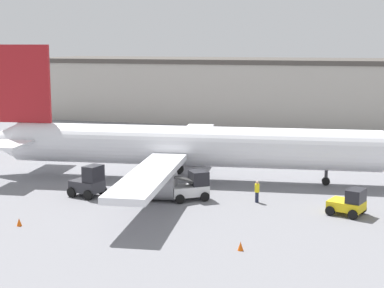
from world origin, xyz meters
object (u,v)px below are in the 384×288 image
Objects in this scene: ground_crew_worker at (257,191)px; belt_loader_truck at (192,186)px; safety_cone_far at (241,246)px; airplane at (180,146)px; baggage_tug at (349,203)px; pushback_tug at (89,182)px; safety_cone_near at (19,222)px.

ground_crew_worker is 5.16m from belt_loader_truck.
safety_cone_far is at bearing -95.60° from belt_loader_truck.
airplane reaches higher than ground_crew_worker.
pushback_tug is (-20.31, -0.68, 0.25)m from baggage_tug.
safety_cone_far is (15.39, -0.38, 0.00)m from safety_cone_near.
airplane is 10.05m from ground_crew_worker.
belt_loader_truck is at bearing -1.80° from ground_crew_worker.
safety_cone_near and safety_cone_far have the same top height.
pushback_tug reaches higher than belt_loader_truck.
safety_cone_far is at bearing -68.62° from airplane.
safety_cone_near is 15.40m from safety_cone_far.
safety_cone_near is at bearing -169.55° from belt_loader_truck.
pushback_tug reaches higher than baggage_tug.
belt_loader_truck is 12.00m from safety_cone_far.
baggage_tug is at bearing -32.47° from airplane.
baggage_tug is 0.85× the size of belt_loader_truck.
ground_crew_worker is at bearing -42.22° from airplane.
belt_loader_truck is at bearing -165.52° from baggage_tug.
baggage_tug is at bearing 23.08° from safety_cone_near.
belt_loader_truck is (-5.12, -0.65, 0.16)m from ground_crew_worker.
baggage_tug is at bearing 57.81° from safety_cone_far.
ground_crew_worker is at bearing 95.34° from safety_cone_far.
airplane reaches higher than belt_loader_truck.
airplane is 7.20m from belt_loader_truck.
belt_loader_truck is at bearing 23.51° from pushback_tug.
belt_loader_truck reaches higher than baggage_tug.
pushback_tug is (-8.20, -1.47, 0.09)m from belt_loader_truck.
airplane reaches higher than safety_cone_near.
baggage_tug is 23.23m from safety_cone_near.
ground_crew_worker is 0.58× the size of pushback_tug.
airplane is at bearing 78.64° from belt_loader_truck.
airplane reaches higher than pushback_tug.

